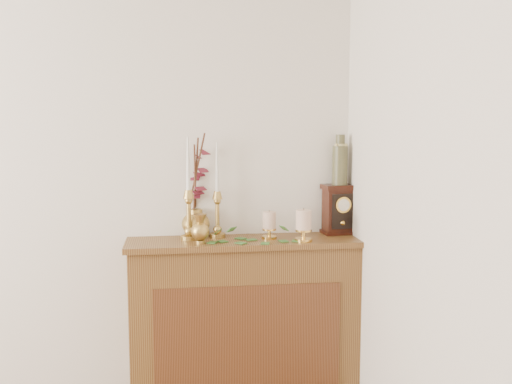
{
  "coord_description": "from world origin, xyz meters",
  "views": [
    {
      "loc": [
        1.04,
        -0.98,
        1.56
      ],
      "look_at": [
        1.46,
        2.05,
        1.19
      ],
      "focal_mm": 42.0,
      "sensor_mm": 36.0,
      "label": 1
    }
  ],
  "objects": [
    {
      "name": "pillar_candle_right",
      "position": [
        1.7,
        2.0,
        1.02
      ],
      "size": [
        0.09,
        0.09,
        0.18
      ],
      "rotation": [
        0.0,
        0.0,
        0.39
      ],
      "color": "#E2B04F",
      "rests_on": "console_shelf"
    },
    {
      "name": "candlestick_left",
      "position": [
        1.11,
        2.12,
        1.11
      ],
      "size": [
        0.09,
        0.09,
        0.54
      ],
      "rotation": [
        0.0,
        0.0,
        -0.04
      ],
      "color": "tan",
      "rests_on": "console_shelf"
    },
    {
      "name": "ceramic_vase",
      "position": [
        1.94,
        2.19,
        1.33
      ],
      "size": [
        0.08,
        0.08,
        0.27
      ],
      "rotation": [
        0.0,
        0.0,
        0.11
      ],
      "color": "#1B362B",
      "rests_on": "mantel_clock"
    },
    {
      "name": "bud_vase",
      "position": [
        1.16,
        2.01,
        1.01
      ],
      "size": [
        0.09,
        0.09,
        0.15
      ],
      "rotation": [
        0.0,
        0.0,
        -0.08
      ],
      "color": "tan",
      "rests_on": "console_shelf"
    },
    {
      "name": "ivy_garland",
      "position": [
        1.42,
        2.02,
        0.95
      ],
      "size": [
        0.46,
        0.23,
        0.09
      ],
      "rotation": [
        0.0,
        0.0,
        -0.31
      ],
      "color": "#326426",
      "rests_on": "console_shelf"
    },
    {
      "name": "candlestick_center",
      "position": [
        1.26,
        2.17,
        1.1
      ],
      "size": [
        0.08,
        0.08,
        0.51
      ],
      "rotation": [
        0.0,
        0.0,
        -0.34
      ],
      "color": "tan",
      "rests_on": "console_shelf"
    },
    {
      "name": "ginger_jar",
      "position": [
        1.16,
        2.24,
        1.18
      ],
      "size": [
        0.22,
        0.24,
        0.56
      ],
      "rotation": [
        0.0,
        0.0,
        0.29
      ],
      "color": "tan",
      "rests_on": "console_shelf"
    },
    {
      "name": "console_shelf",
      "position": [
        1.4,
        2.1,
        0.44
      ],
      "size": [
        1.24,
        0.34,
        0.93
      ],
      "color": "brown",
      "rests_on": "ground"
    },
    {
      "name": "pillar_candle_left",
      "position": [
        1.53,
        2.09,
        1.01
      ],
      "size": [
        0.08,
        0.08,
        0.15
      ],
      "rotation": [
        0.0,
        0.0,
        0.04
      ],
      "color": "#E2B04F",
      "rests_on": "console_shelf"
    },
    {
      "name": "mantel_clock",
      "position": [
        1.94,
        2.18,
        1.06
      ],
      "size": [
        0.19,
        0.15,
        0.27
      ],
      "rotation": [
        0.0,
        0.0,
        0.11
      ],
      "color": "black",
      "rests_on": "console_shelf"
    }
  ]
}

